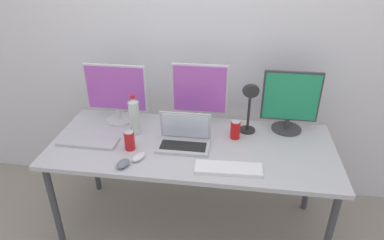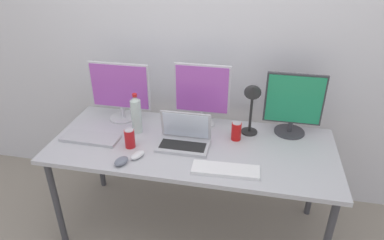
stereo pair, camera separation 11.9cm
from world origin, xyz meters
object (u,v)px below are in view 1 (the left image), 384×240
at_px(soda_can_by_laptop, 235,130).
at_px(desk_lamp, 250,98).
at_px(work_desk, 192,151).
at_px(keyboard_aux, 228,168).
at_px(monitor_center, 200,93).
at_px(keyboard_main, 88,141).
at_px(laptop_silver, 184,138).
at_px(mouse_by_keyboard, 139,157).
at_px(monitor_right, 290,101).
at_px(mouse_by_laptop, 123,164).
at_px(water_bottle, 134,116).
at_px(monitor_left, 116,92).
at_px(soda_can_near_keyboard, 130,140).

bearing_deg(soda_can_by_laptop, desk_lamp, 36.89).
bearing_deg(desk_lamp, work_desk, -153.10).
distance_m(keyboard_aux, soda_can_by_laptop, 0.37).
distance_m(monitor_center, keyboard_main, 0.81).
height_order(laptop_silver, mouse_by_keyboard, laptop_silver).
relative_size(monitor_center, desk_lamp, 1.13).
height_order(work_desk, monitor_right, monitor_right).
xyz_separation_m(monitor_center, keyboard_main, (-0.70, -0.34, -0.24)).
xyz_separation_m(work_desk, mouse_by_laptop, (-0.37, -0.30, 0.08)).
xyz_separation_m(keyboard_aux, water_bottle, (-0.66, 0.33, 0.12)).
height_order(mouse_by_keyboard, water_bottle, water_bottle).
relative_size(work_desk, soda_can_by_laptop, 14.71).
bearing_deg(desk_lamp, monitor_center, 166.70).
xyz_separation_m(monitor_right, mouse_by_laptop, (-1.00, -0.58, -0.20)).
xyz_separation_m(work_desk, monitor_center, (0.02, 0.26, 0.31)).
bearing_deg(work_desk, monitor_right, 24.08).
bearing_deg(monitor_left, monitor_center, 1.66).
relative_size(monitor_right, laptop_silver, 1.30).
height_order(mouse_by_laptop, soda_can_near_keyboard, soda_can_near_keyboard).
bearing_deg(soda_can_near_keyboard, water_bottle, 96.18).
height_order(work_desk, laptop_silver, laptop_silver).
bearing_deg(monitor_left, mouse_by_keyboard, -58.97).
relative_size(monitor_left, water_bottle, 1.53).
xyz_separation_m(monitor_left, monitor_right, (1.21, 0.04, -0.01)).
height_order(work_desk, soda_can_near_keyboard, soda_can_near_keyboard).
relative_size(water_bottle, soda_can_near_keyboard, 2.29).
bearing_deg(water_bottle, soda_can_near_keyboard, -83.82).
distance_m(keyboard_aux, mouse_by_keyboard, 0.55).
bearing_deg(mouse_by_keyboard, soda_can_near_keyboard, 151.29).
relative_size(monitor_center, soda_can_by_laptop, 3.64).
bearing_deg(laptop_silver, mouse_by_keyboard, -141.66).
relative_size(mouse_by_keyboard, soda_can_near_keyboard, 0.85).
bearing_deg(keyboard_aux, monitor_center, 112.12).
bearing_deg(monitor_right, laptop_silver, -156.24).
xyz_separation_m(monitor_left, mouse_by_keyboard, (0.28, -0.46, -0.22)).
distance_m(monitor_center, keyboard_aux, 0.61).
relative_size(soda_can_near_keyboard, desk_lamp, 0.31).
xyz_separation_m(monitor_right, keyboard_main, (-1.31, -0.36, -0.21)).
relative_size(monitor_center, keyboard_aux, 1.17).
height_order(monitor_left, water_bottle, monitor_left).
bearing_deg(keyboard_main, desk_lamp, 15.01).
bearing_deg(monitor_right, monitor_center, -178.21).
bearing_deg(soda_can_by_laptop, monitor_right, 24.55).
xyz_separation_m(soda_can_by_laptop, desk_lamp, (0.08, 0.06, 0.21)).
distance_m(mouse_by_laptop, soda_can_near_keyboard, 0.19).
distance_m(keyboard_main, soda_can_near_keyboard, 0.30).
xyz_separation_m(work_desk, monitor_left, (-0.58, 0.25, 0.29)).
bearing_deg(mouse_by_laptop, soda_can_by_laptop, 51.10).
bearing_deg(desk_lamp, keyboard_aux, -104.17).
bearing_deg(keyboard_main, laptop_silver, 6.56).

